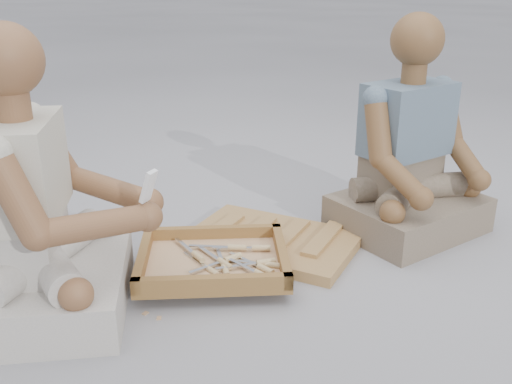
% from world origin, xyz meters
% --- Properties ---
extents(ground, '(60.00, 60.00, 0.00)m').
position_xyz_m(ground, '(0.00, 0.00, 0.00)').
color(ground, '#99989E').
rests_on(ground, ground).
extents(carved_panel, '(0.76, 0.61, 0.04)m').
position_xyz_m(carved_panel, '(0.02, 0.32, 0.02)').
color(carved_panel, olive).
rests_on(carved_panel, ground).
extents(tool_tray, '(0.63, 0.55, 0.07)m').
position_xyz_m(tool_tray, '(-0.15, 0.02, 0.07)').
color(tool_tray, brown).
rests_on(tool_tray, carved_panel).
extents(chisel_0, '(0.18, 0.16, 0.02)m').
position_xyz_m(chisel_0, '(-0.11, 0.00, 0.08)').
color(chisel_0, silver).
rests_on(chisel_0, tool_tray).
extents(chisel_1, '(0.16, 0.18, 0.02)m').
position_xyz_m(chisel_1, '(-0.09, 0.02, 0.08)').
color(chisel_1, silver).
rests_on(chisel_1, tool_tray).
extents(chisel_2, '(0.20, 0.12, 0.02)m').
position_xyz_m(chisel_2, '(0.03, 0.01, 0.08)').
color(chisel_2, silver).
rests_on(chisel_2, tool_tray).
extents(chisel_3, '(0.19, 0.14, 0.02)m').
position_xyz_m(chisel_3, '(0.04, -0.07, 0.09)').
color(chisel_3, silver).
rests_on(chisel_3, tool_tray).
extents(chisel_4, '(0.18, 0.16, 0.02)m').
position_xyz_m(chisel_4, '(-0.15, -0.04, 0.07)').
color(chisel_4, silver).
rests_on(chisel_4, tool_tray).
extents(chisel_5, '(0.19, 0.14, 0.02)m').
position_xyz_m(chisel_5, '(0.03, -0.01, 0.08)').
color(chisel_5, silver).
rests_on(chisel_5, tool_tray).
extents(chisel_6, '(0.22, 0.03, 0.02)m').
position_xyz_m(chisel_6, '(0.04, 0.02, 0.08)').
color(chisel_6, silver).
rests_on(chisel_6, tool_tray).
extents(chisel_7, '(0.11, 0.21, 0.02)m').
position_xyz_m(chisel_7, '(-0.09, -0.03, 0.07)').
color(chisel_7, silver).
rests_on(chisel_7, tool_tray).
extents(chisel_8, '(0.22, 0.06, 0.02)m').
position_xyz_m(chisel_8, '(-0.01, 0.13, 0.08)').
color(chisel_8, silver).
rests_on(chisel_8, tool_tray).
extents(chisel_9, '(0.17, 0.17, 0.02)m').
position_xyz_m(chisel_9, '(-0.22, 0.03, 0.09)').
color(chisel_9, silver).
rests_on(chisel_9, tool_tray).
extents(chisel_10, '(0.22, 0.04, 0.02)m').
position_xyz_m(chisel_10, '(-0.10, 0.11, 0.08)').
color(chisel_10, silver).
rests_on(chisel_10, tool_tray).
extents(wood_chip_0, '(0.02, 0.02, 0.00)m').
position_xyz_m(wood_chip_0, '(-0.14, 0.11, 0.00)').
color(wood_chip_0, tan).
rests_on(wood_chip_0, ground).
extents(wood_chip_1, '(0.02, 0.02, 0.00)m').
position_xyz_m(wood_chip_1, '(-0.31, -0.26, 0.00)').
color(wood_chip_1, tan).
rests_on(wood_chip_1, ground).
extents(wood_chip_2, '(0.02, 0.02, 0.00)m').
position_xyz_m(wood_chip_2, '(-0.31, -0.10, 0.00)').
color(wood_chip_2, tan).
rests_on(wood_chip_2, ground).
extents(wood_chip_3, '(0.02, 0.02, 0.00)m').
position_xyz_m(wood_chip_3, '(0.18, 0.35, 0.00)').
color(wood_chip_3, tan).
rests_on(wood_chip_3, ground).
extents(wood_chip_4, '(0.02, 0.02, 0.00)m').
position_xyz_m(wood_chip_4, '(0.17, 0.11, 0.00)').
color(wood_chip_4, tan).
rests_on(wood_chip_4, ground).
extents(wood_chip_5, '(0.02, 0.02, 0.00)m').
position_xyz_m(wood_chip_5, '(-0.46, 0.03, 0.00)').
color(wood_chip_5, tan).
rests_on(wood_chip_5, ground).
extents(wood_chip_6, '(0.02, 0.02, 0.00)m').
position_xyz_m(wood_chip_6, '(-0.44, 0.23, 0.00)').
color(wood_chip_6, tan).
rests_on(wood_chip_6, ground).
extents(wood_chip_7, '(0.02, 0.02, 0.00)m').
position_xyz_m(wood_chip_7, '(-0.47, 0.37, 0.00)').
color(wood_chip_7, tan).
rests_on(wood_chip_7, ground).
extents(wood_chip_8, '(0.02, 0.02, 0.00)m').
position_xyz_m(wood_chip_8, '(-0.00, 0.12, 0.00)').
color(wood_chip_8, tan).
rests_on(wood_chip_8, ground).
extents(wood_chip_9, '(0.02, 0.02, 0.00)m').
position_xyz_m(wood_chip_9, '(-0.25, -0.27, 0.00)').
color(wood_chip_9, tan).
rests_on(wood_chip_9, ground).
extents(wood_chip_10, '(0.02, 0.02, 0.00)m').
position_xyz_m(wood_chip_10, '(0.12, -0.02, 0.00)').
color(wood_chip_10, tan).
rests_on(wood_chip_10, ground).
extents(wood_chip_11, '(0.02, 0.02, 0.00)m').
position_xyz_m(wood_chip_11, '(-0.32, 0.09, 0.00)').
color(wood_chip_11, tan).
rests_on(wood_chip_11, ground).
extents(wood_chip_12, '(0.02, 0.02, 0.00)m').
position_xyz_m(wood_chip_12, '(0.03, 0.30, 0.00)').
color(wood_chip_12, tan).
rests_on(wood_chip_12, ground).
extents(wood_chip_13, '(0.02, 0.02, 0.00)m').
position_xyz_m(wood_chip_13, '(-0.40, 0.20, 0.00)').
color(wood_chip_13, tan).
rests_on(wood_chip_13, ground).
extents(craftsman, '(0.70, 0.71, 0.93)m').
position_xyz_m(craftsman, '(-0.62, -0.27, 0.32)').
color(craftsman, '#B9B3AB').
rests_on(craftsman, ground).
extents(companion, '(0.74, 0.74, 0.91)m').
position_xyz_m(companion, '(0.56, 0.61, 0.30)').
color(companion, '#7E6A5A').
rests_on(companion, ground).
extents(mobile_phone, '(0.06, 0.05, 0.11)m').
position_xyz_m(mobile_phone, '(-0.28, -0.23, 0.44)').
color(mobile_phone, white).
rests_on(mobile_phone, craftsman).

